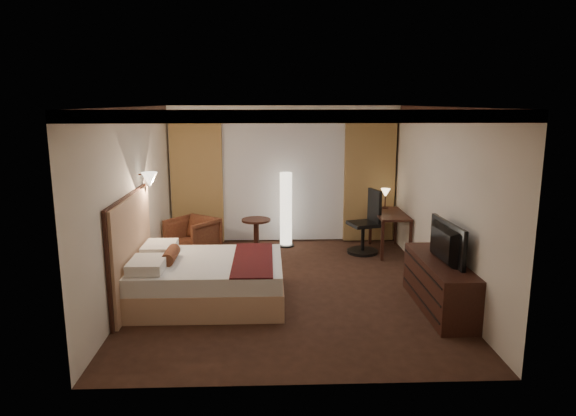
{
  "coord_description": "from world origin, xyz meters",
  "views": [
    {
      "loc": [
        -0.3,
        -7.39,
        2.77
      ],
      "look_at": [
        0.0,
        0.4,
        1.15
      ],
      "focal_mm": 32.0,
      "sensor_mm": 36.0,
      "label": 1
    }
  ],
  "objects_px": {
    "floor_lamp": "(286,209)",
    "office_chair": "(363,222)",
    "dresser": "(439,284)",
    "armchair": "(193,235)",
    "bed": "(209,280)",
    "side_table": "(256,235)",
    "television": "(440,238)",
    "desk": "(389,232)"
  },
  "relations": [
    {
      "from": "armchair",
      "to": "floor_lamp",
      "type": "distance_m",
      "value": 1.85
    },
    {
      "from": "bed",
      "to": "television",
      "type": "relative_size",
      "value": 1.95
    },
    {
      "from": "side_table",
      "to": "television",
      "type": "relative_size",
      "value": 0.56
    },
    {
      "from": "desk",
      "to": "office_chair",
      "type": "height_order",
      "value": "office_chair"
    },
    {
      "from": "office_chair",
      "to": "dresser",
      "type": "relative_size",
      "value": 0.67
    },
    {
      "from": "television",
      "to": "dresser",
      "type": "bearing_deg",
      "value": -93.43
    },
    {
      "from": "armchair",
      "to": "floor_lamp",
      "type": "relative_size",
      "value": 0.53
    },
    {
      "from": "office_chair",
      "to": "television",
      "type": "xyz_separation_m",
      "value": [
        0.53,
        -2.65,
        0.4
      ]
    },
    {
      "from": "desk",
      "to": "television",
      "type": "relative_size",
      "value": 1.1
    },
    {
      "from": "floor_lamp",
      "to": "television",
      "type": "distance_m",
      "value": 3.72
    },
    {
      "from": "armchair",
      "to": "desk",
      "type": "bearing_deg",
      "value": 39.03
    },
    {
      "from": "bed",
      "to": "television",
      "type": "bearing_deg",
      "value": -7.32
    },
    {
      "from": "floor_lamp",
      "to": "desk",
      "type": "relative_size",
      "value": 1.25
    },
    {
      "from": "bed",
      "to": "office_chair",
      "type": "height_order",
      "value": "office_chair"
    },
    {
      "from": "dresser",
      "to": "armchair",
      "type": "bearing_deg",
      "value": 145.03
    },
    {
      "from": "floor_lamp",
      "to": "television",
      "type": "xyz_separation_m",
      "value": [
        1.94,
        -3.17,
        0.26
      ]
    },
    {
      "from": "side_table",
      "to": "floor_lamp",
      "type": "relative_size",
      "value": 0.41
    },
    {
      "from": "desk",
      "to": "television",
      "type": "distance_m",
      "value": 2.77
    },
    {
      "from": "side_table",
      "to": "television",
      "type": "xyz_separation_m",
      "value": [
        2.51,
        -2.92,
        0.7
      ]
    },
    {
      "from": "side_table",
      "to": "office_chair",
      "type": "xyz_separation_m",
      "value": [
        1.98,
        -0.27,
        0.3
      ]
    },
    {
      "from": "bed",
      "to": "dresser",
      "type": "distance_m",
      "value": 3.18
    },
    {
      "from": "bed",
      "to": "floor_lamp",
      "type": "bearing_deg",
      "value": 66.87
    },
    {
      "from": "dresser",
      "to": "television",
      "type": "relative_size",
      "value": 1.66
    },
    {
      "from": "television",
      "to": "armchair",
      "type": "bearing_deg",
      "value": 51.38
    },
    {
      "from": "dresser",
      "to": "television",
      "type": "xyz_separation_m",
      "value": [
        -0.03,
        0.0,
        0.65
      ]
    },
    {
      "from": "desk",
      "to": "dresser",
      "type": "distance_m",
      "value": 2.7
    },
    {
      "from": "side_table",
      "to": "desk",
      "type": "height_order",
      "value": "desk"
    },
    {
      "from": "desk",
      "to": "office_chair",
      "type": "bearing_deg",
      "value": -174.37
    },
    {
      "from": "office_chair",
      "to": "television",
      "type": "bearing_deg",
      "value": -95.35
    },
    {
      "from": "bed",
      "to": "armchair",
      "type": "bearing_deg",
      "value": 103.86
    },
    {
      "from": "office_chair",
      "to": "armchair",
      "type": "bearing_deg",
      "value": 164.71
    },
    {
      "from": "floor_lamp",
      "to": "desk",
      "type": "xyz_separation_m",
      "value": [
        1.92,
        -0.47,
        -0.36
      ]
    },
    {
      "from": "floor_lamp",
      "to": "desk",
      "type": "distance_m",
      "value": 2.01
    },
    {
      "from": "side_table",
      "to": "office_chair",
      "type": "height_order",
      "value": "office_chair"
    },
    {
      "from": "office_chair",
      "to": "television",
      "type": "distance_m",
      "value": 2.73
    },
    {
      "from": "floor_lamp",
      "to": "office_chair",
      "type": "xyz_separation_m",
      "value": [
        1.41,
        -0.52,
        -0.14
      ]
    },
    {
      "from": "armchair",
      "to": "desk",
      "type": "distance_m",
      "value": 3.64
    },
    {
      "from": "office_chair",
      "to": "dresser",
      "type": "distance_m",
      "value": 2.72
    },
    {
      "from": "office_chair",
      "to": "bed",
      "type": "bearing_deg",
      "value": -155.66
    },
    {
      "from": "side_table",
      "to": "floor_lamp",
      "type": "height_order",
      "value": "floor_lamp"
    },
    {
      "from": "desk",
      "to": "office_chair",
      "type": "relative_size",
      "value": 0.98
    },
    {
      "from": "desk",
      "to": "dresser",
      "type": "bearing_deg",
      "value": -88.94
    }
  ]
}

